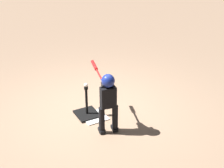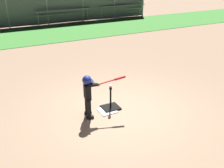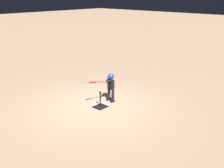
{
  "view_description": "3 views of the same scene",
  "coord_description": "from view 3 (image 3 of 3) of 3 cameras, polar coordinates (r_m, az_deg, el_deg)",
  "views": [
    {
      "loc": [
        -4.92,
        2.26,
        3.22
      ],
      "look_at": [
        -0.6,
        -0.06,
        0.81
      ],
      "focal_mm": 50.0,
      "sensor_mm": 36.0,
      "label": 1
    },
    {
      "loc": [
        -2.86,
        -5.29,
        3.51
      ],
      "look_at": [
        -0.23,
        -0.09,
        0.87
      ],
      "focal_mm": 42.0,
      "sensor_mm": 36.0,
      "label": 2
    },
    {
      "loc": [
        6.12,
        6.57,
        4.03
      ],
      "look_at": [
        -0.49,
        0.47,
        0.87
      ],
      "focal_mm": 42.0,
      "sensor_mm": 36.0,
      "label": 3
    }
  ],
  "objects": [
    {
      "name": "ground_plane",
      "position": [
        9.84,
        -3.96,
        -4.86
      ],
      "size": [
        90.0,
        90.0,
        0.0
      ],
      "primitive_type": "plane",
      "color": "#93755B"
    },
    {
      "name": "batting_tee",
      "position": [
        9.73,
        -2.54,
        -4.63
      ],
      "size": [
        0.46,
        0.41,
        0.62
      ],
      "color": "black",
      "rests_on": "ground_plane"
    },
    {
      "name": "home_plate",
      "position": [
        9.91,
        -2.3,
        -4.59
      ],
      "size": [
        0.45,
        0.45,
        0.02
      ],
      "primitive_type": "cube",
      "rotation": [
        0.0,
        0.0,
        0.02
      ],
      "color": "white",
      "rests_on": "ground_plane"
    },
    {
      "name": "baseball",
      "position": [
        9.51,
        -2.6,
        -1.46
      ],
      "size": [
        0.07,
        0.07,
        0.07
      ],
      "primitive_type": "sphere",
      "color": "white",
      "rests_on": "batting_tee"
    },
    {
      "name": "batter_child",
      "position": [
        10.0,
        -0.43,
        -0.03
      ],
      "size": [
        1.09,
        0.37,
        1.12
      ],
      "color": "black",
      "rests_on": "ground_plane"
    }
  ]
}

